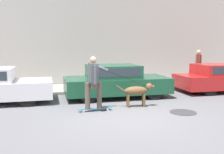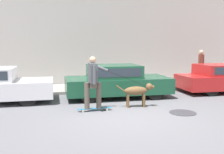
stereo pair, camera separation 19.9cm
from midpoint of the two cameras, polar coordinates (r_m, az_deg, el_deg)
The scene contains 8 objects.
ground_plane at distance 7.43m, azimuth 1.90°, elevation -8.58°, with size 36.00×36.00×0.00m, color slate.
back_wall at distance 13.17m, azimuth -5.96°, elevation 9.75°, with size 32.00×0.30×5.28m.
sidewalk_curb at distance 12.02m, azimuth -4.82°, elevation -2.33°, with size 30.00×2.27×0.11m.
parked_car_1 at distance 10.02m, azimuth 0.23°, elevation -1.00°, with size 3.96×1.89×1.24m.
dog at distance 8.49m, azimuth 4.96°, elevation -3.07°, with size 1.25×0.35×0.77m.
skateboarder at distance 7.85m, azimuth -4.72°, elevation -0.79°, with size 2.34×0.63×1.66m.
pedestrian_with_bag at distance 13.27m, azimuth 17.88°, elevation 2.51°, with size 0.31×0.61×1.65m.
manhole_cover at distance 8.11m, azimuth 14.52°, elevation -7.44°, with size 0.78×0.78×0.01m.
Camera 1 is at (-2.19, -6.82, 1.99)m, focal length 42.00 mm.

